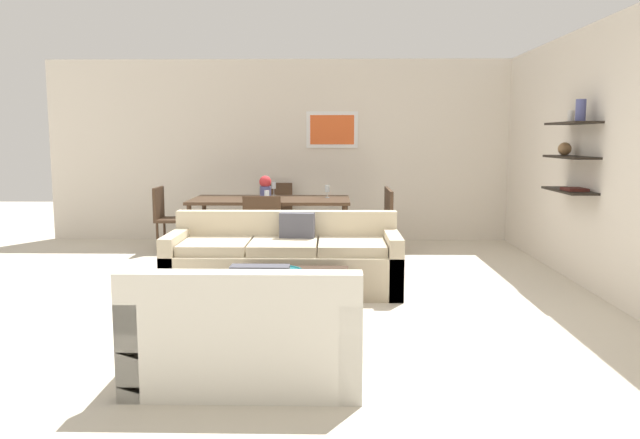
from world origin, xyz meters
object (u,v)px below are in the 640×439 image
at_px(wine_glass_foot, 267,194).
at_px(wine_glass_right_far, 327,189).
at_px(sofa_beige, 285,262).
at_px(dining_chair_right_far, 379,215).
at_px(apple_on_coffee_table, 265,272).
at_px(dining_chair_head, 277,209).
at_px(centerpiece_vase, 265,187).
at_px(dining_chair_foot, 263,227).
at_px(decorative_bowl, 280,273).
at_px(dining_chair_left_far, 167,214).
at_px(dining_chair_right_near, 381,219).
at_px(coffee_table, 290,300).
at_px(wine_glass_head, 274,186).
at_px(loveseat_white, 248,335).
at_px(dining_table, 271,203).

relative_size(wine_glass_foot, wine_glass_right_far, 0.88).
distance_m(sofa_beige, wine_glass_foot, 1.65).
bearing_deg(dining_chair_right_far, apple_on_coffee_table, -109.92).
height_order(dining_chair_right_far, dining_chair_head, same).
distance_m(sofa_beige, apple_on_coffee_table, 1.10).
relative_size(wine_glass_right_far, centerpiece_vase, 0.56).
relative_size(dining_chair_foot, wine_glass_foot, 5.95).
relative_size(dining_chair_right_far, dining_chair_head, 1.00).
xyz_separation_m(decorative_bowl, dining_chair_left_far, (-1.83, 3.29, 0.09)).
bearing_deg(wine_glass_right_far, dining_chair_left_far, 177.26).
bearing_deg(dining_chair_right_near, dining_chair_head, 141.33).
bearing_deg(dining_chair_head, coffee_table, -83.38).
bearing_deg(decorative_bowl, wine_glass_head, 96.16).
bearing_deg(dining_chair_foot, wine_glass_right_far, 54.60).
xyz_separation_m(loveseat_white, dining_chair_right_near, (1.17, 4.09, 0.21)).
relative_size(wine_glass_head, centerpiece_vase, 0.63).
xyz_separation_m(decorative_bowl, dining_chair_right_far, (1.07, 3.29, 0.09)).
relative_size(loveseat_white, dining_table, 0.69).
bearing_deg(wine_glass_head, wine_glass_foot, -90.00).
bearing_deg(apple_on_coffee_table, centerpiece_vase, 96.06).
height_order(apple_on_coffee_table, dining_chair_foot, dining_chair_foot).
relative_size(sofa_beige, dining_table, 1.12).
height_order(dining_chair_right_far, wine_glass_right_far, wine_glass_right_far).
relative_size(coffee_table, dining_chair_foot, 1.19).
bearing_deg(dining_chair_foot, apple_on_coffee_table, -83.13).
distance_m(coffee_table, centerpiece_vase, 3.21).
height_order(decorative_bowl, dining_chair_left_far, dining_chair_left_far).
distance_m(coffee_table, apple_on_coffee_table, 0.31).
bearing_deg(apple_on_coffee_table, coffee_table, -6.50).
bearing_deg(dining_chair_right_far, dining_table, -170.84).
relative_size(dining_chair_foot, centerpiece_vase, 2.91).
bearing_deg(dining_chair_right_near, dining_chair_left_far, 170.84).
xyz_separation_m(dining_chair_foot, centerpiece_vase, (-0.07, 0.93, 0.40)).
bearing_deg(centerpiece_vase, dining_chair_right_near, -8.81).
bearing_deg(wine_glass_head, loveseat_white, -86.65).
xyz_separation_m(dining_chair_foot, wine_glass_foot, (-0.00, 0.47, 0.35)).
xyz_separation_m(coffee_table, centerpiece_vase, (-0.53, 3.08, 0.72)).
height_order(dining_table, dining_chair_head, dining_chair_head).
bearing_deg(dining_table, dining_chair_left_far, 170.84).
relative_size(dining_table, dining_chair_foot, 2.37).
xyz_separation_m(decorative_bowl, wine_glass_head, (-0.38, 3.51, 0.47)).
relative_size(dining_table, wine_glass_head, 10.88).
bearing_deg(wine_glass_right_far, coffee_table, -95.06).
bearing_deg(loveseat_white, wine_glass_head, 93.35).
bearing_deg(sofa_beige, coffee_table, -83.26).
distance_m(dining_chair_left_far, dining_chair_head, 1.61).
relative_size(dining_chair_right_far, wine_glass_right_far, 5.22).
bearing_deg(dining_table, sofa_beige, -80.38).
relative_size(coffee_table, dining_chair_left_far, 1.19).
relative_size(decorative_bowl, dining_table, 0.18).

